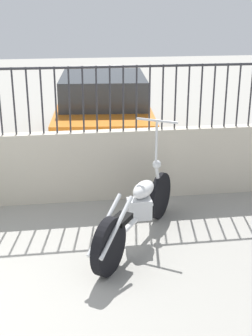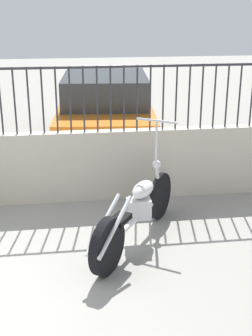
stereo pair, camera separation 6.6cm
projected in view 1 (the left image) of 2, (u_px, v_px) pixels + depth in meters
motorcycle_white at (134, 215)px, 5.35m from camera, size 1.26×1.82×1.37m
car_orange at (103, 109)px, 9.22m from camera, size 2.11×4.15×1.37m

